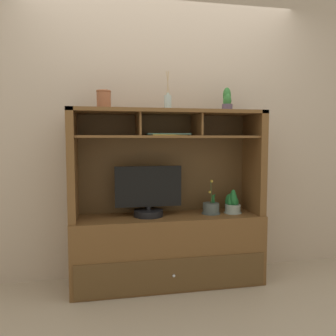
{
  "coord_description": "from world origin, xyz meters",
  "views": [
    {
      "loc": [
        -0.55,
        -2.8,
        1.25
      ],
      "look_at": [
        0.0,
        0.0,
        1.01
      ],
      "focal_mm": 35.91,
      "sensor_mm": 36.0,
      "label": 1
    }
  ],
  "objects_px": {
    "tv_monitor": "(148,195)",
    "potted_fern": "(232,204)",
    "potted_succulent": "(227,101)",
    "ceramic_vase": "(104,99)",
    "magazine_stack_left": "(167,134)",
    "media_console": "(168,231)",
    "diffuser_bottle": "(168,102)",
    "potted_orchid": "(211,208)"
  },
  "relations": [
    {
      "from": "potted_succulent",
      "to": "ceramic_vase",
      "type": "relative_size",
      "value": 1.4
    },
    {
      "from": "magazine_stack_left",
      "to": "ceramic_vase",
      "type": "distance_m",
      "value": 0.59
    },
    {
      "from": "media_console",
      "to": "ceramic_vase",
      "type": "bearing_deg",
      "value": -177.75
    },
    {
      "from": "media_console",
      "to": "tv_monitor",
      "type": "height_order",
      "value": "media_console"
    },
    {
      "from": "tv_monitor",
      "to": "potted_succulent",
      "type": "bearing_deg",
      "value": 1.03
    },
    {
      "from": "potted_fern",
      "to": "diffuser_bottle",
      "type": "height_order",
      "value": "diffuser_bottle"
    },
    {
      "from": "tv_monitor",
      "to": "diffuser_bottle",
      "type": "height_order",
      "value": "diffuser_bottle"
    },
    {
      "from": "potted_orchid",
      "to": "potted_succulent",
      "type": "height_order",
      "value": "potted_succulent"
    },
    {
      "from": "media_console",
      "to": "magazine_stack_left",
      "type": "distance_m",
      "value": 0.83
    },
    {
      "from": "media_console",
      "to": "ceramic_vase",
      "type": "distance_m",
      "value": 1.23
    },
    {
      "from": "ceramic_vase",
      "to": "media_console",
      "type": "bearing_deg",
      "value": 2.25
    },
    {
      "from": "magazine_stack_left",
      "to": "diffuser_bottle",
      "type": "height_order",
      "value": "diffuser_bottle"
    },
    {
      "from": "tv_monitor",
      "to": "magazine_stack_left",
      "type": "distance_m",
      "value": 0.54
    },
    {
      "from": "potted_fern",
      "to": "diffuser_bottle",
      "type": "bearing_deg",
      "value": 177.54
    },
    {
      "from": "potted_fern",
      "to": "magazine_stack_left",
      "type": "xyz_separation_m",
      "value": [
        -0.59,
        0.02,
        0.62
      ]
    },
    {
      "from": "tv_monitor",
      "to": "ceramic_vase",
      "type": "xyz_separation_m",
      "value": [
        -0.36,
        -0.02,
        0.8
      ]
    },
    {
      "from": "potted_orchid",
      "to": "potted_succulent",
      "type": "xyz_separation_m",
      "value": [
        0.15,
        0.03,
        0.94
      ]
    },
    {
      "from": "tv_monitor",
      "to": "ceramic_vase",
      "type": "relative_size",
      "value": 3.8
    },
    {
      "from": "ceramic_vase",
      "to": "potted_succulent",
      "type": "bearing_deg",
      "value": 1.59
    },
    {
      "from": "potted_succulent",
      "to": "ceramic_vase",
      "type": "xyz_separation_m",
      "value": [
        -1.06,
        -0.03,
        -0.01
      ]
    },
    {
      "from": "magazine_stack_left",
      "to": "potted_succulent",
      "type": "bearing_deg",
      "value": 1.12
    },
    {
      "from": "diffuser_bottle",
      "to": "potted_fern",
      "type": "bearing_deg",
      "value": -2.46
    },
    {
      "from": "media_console",
      "to": "potted_fern",
      "type": "height_order",
      "value": "media_console"
    },
    {
      "from": "potted_succulent",
      "to": "potted_orchid",
      "type": "bearing_deg",
      "value": -169.96
    },
    {
      "from": "media_console",
      "to": "ceramic_vase",
      "type": "xyz_separation_m",
      "value": [
        -0.53,
        -0.02,
        1.11
      ]
    },
    {
      "from": "potted_orchid",
      "to": "diffuser_bottle",
      "type": "relative_size",
      "value": 0.92
    },
    {
      "from": "potted_fern",
      "to": "potted_succulent",
      "type": "relative_size",
      "value": 1.02
    },
    {
      "from": "potted_orchid",
      "to": "magazine_stack_left",
      "type": "xyz_separation_m",
      "value": [
        -0.39,
        0.02,
        0.65
      ]
    },
    {
      "from": "diffuser_bottle",
      "to": "potted_succulent",
      "type": "distance_m",
      "value": 0.53
    },
    {
      "from": "potted_orchid",
      "to": "ceramic_vase",
      "type": "height_order",
      "value": "ceramic_vase"
    },
    {
      "from": "magazine_stack_left",
      "to": "media_console",
      "type": "bearing_deg",
      "value": 12.94
    },
    {
      "from": "potted_succulent",
      "to": "magazine_stack_left",
      "type": "bearing_deg",
      "value": -178.88
    },
    {
      "from": "tv_monitor",
      "to": "potted_succulent",
      "type": "xyz_separation_m",
      "value": [
        0.7,
        0.01,
        0.81
      ]
    },
    {
      "from": "media_console",
      "to": "diffuser_bottle",
      "type": "bearing_deg",
      "value": 90.0
    },
    {
      "from": "tv_monitor",
      "to": "potted_fern",
      "type": "bearing_deg",
      "value": -1.55
    },
    {
      "from": "potted_fern",
      "to": "ceramic_vase",
      "type": "height_order",
      "value": "ceramic_vase"
    },
    {
      "from": "tv_monitor",
      "to": "potted_orchid",
      "type": "bearing_deg",
      "value": -1.38
    },
    {
      "from": "media_console",
      "to": "potted_fern",
      "type": "bearing_deg",
      "value": -2.39
    },
    {
      "from": "potted_succulent",
      "to": "ceramic_vase",
      "type": "height_order",
      "value": "potted_succulent"
    },
    {
      "from": "media_console",
      "to": "potted_fern",
      "type": "xyz_separation_m",
      "value": [
        0.58,
        -0.02,
        0.22
      ]
    },
    {
      "from": "diffuser_bottle",
      "to": "ceramic_vase",
      "type": "bearing_deg",
      "value": -177.67
    },
    {
      "from": "media_console",
      "to": "potted_succulent",
      "type": "xyz_separation_m",
      "value": [
        0.53,
        0.01,
        1.12
      ]
    }
  ]
}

